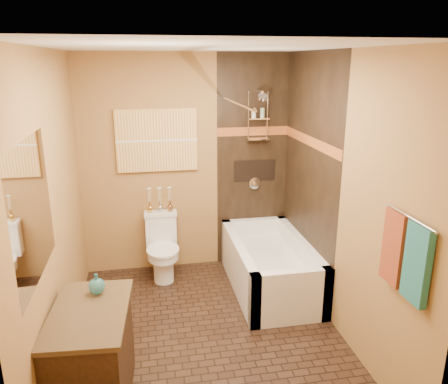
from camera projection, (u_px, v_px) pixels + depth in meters
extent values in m
plane|color=black|center=(208.00, 335.00, 3.97)|extent=(3.00, 3.00, 0.00)
cube|color=#9B6A3C|center=(54.00, 215.00, 3.40)|extent=(0.02, 3.00, 2.50)
cube|color=#9B6A3C|center=(341.00, 198.00, 3.83)|extent=(0.02, 3.00, 2.50)
cube|color=#9B6A3C|center=(187.00, 165.00, 5.03)|extent=(2.40, 0.02, 2.50)
cube|color=#9B6A3C|center=(249.00, 298.00, 2.20)|extent=(2.40, 0.02, 2.50)
plane|color=silver|center=(204.00, 47.00, 3.25)|extent=(3.00, 3.00, 0.00)
cube|color=black|center=(253.00, 162.00, 5.15)|extent=(0.85, 0.01, 2.50)
cube|color=black|center=(309.00, 176.00, 4.53)|extent=(0.01, 1.50, 2.50)
cube|color=#93381A|center=(253.00, 131.00, 5.03)|extent=(0.85, 0.01, 0.10)
cube|color=#93381A|center=(310.00, 141.00, 4.42)|extent=(0.01, 1.50, 0.10)
cube|color=black|center=(255.00, 171.00, 5.18)|extent=(0.50, 0.01, 0.25)
cylinder|color=silver|center=(259.00, 91.00, 4.79)|extent=(0.02, 0.26, 0.02)
cylinder|color=silver|center=(263.00, 97.00, 4.66)|extent=(0.11, 0.11, 0.09)
cylinder|color=silver|center=(255.00, 183.00, 5.21)|extent=(0.14, 0.02, 0.14)
cylinder|color=silver|center=(235.00, 102.00, 4.17)|extent=(0.03, 1.55, 0.03)
cylinder|color=silver|center=(409.00, 217.00, 2.77)|extent=(0.02, 0.55, 0.02)
cube|color=#206B66|center=(417.00, 264.00, 2.73)|extent=(0.05, 0.22, 0.52)
cube|color=maroon|center=(394.00, 247.00, 2.97)|extent=(0.05, 0.22, 0.52)
cube|color=#CA882F|center=(157.00, 140.00, 4.86)|extent=(0.90, 0.04, 0.70)
cube|color=white|center=(33.00, 211.00, 2.73)|extent=(0.01, 1.00, 0.90)
cube|color=white|center=(291.00, 298.00, 4.08)|extent=(0.80, 0.10, 0.55)
cube|color=white|center=(254.00, 240.00, 5.40)|extent=(0.80, 0.10, 0.55)
cube|color=white|center=(238.00, 267.00, 4.68)|extent=(0.10, 1.50, 0.55)
cube|color=white|center=(300.00, 262.00, 4.80)|extent=(0.10, 1.50, 0.55)
cube|color=white|center=(270.00, 273.00, 4.77)|extent=(0.64, 1.34, 0.35)
cube|color=white|center=(161.00, 229.00, 5.07)|extent=(0.36, 0.17, 0.35)
cube|color=white|center=(160.00, 214.00, 5.02)|extent=(0.38, 0.19, 0.04)
cylinder|color=white|center=(164.00, 267.00, 4.91)|extent=(0.22, 0.22, 0.35)
cylinder|color=white|center=(163.00, 254.00, 4.86)|extent=(0.34, 0.34, 0.09)
cylinder|color=white|center=(163.00, 250.00, 4.85)|extent=(0.36, 0.36, 0.03)
cube|color=black|center=(92.00, 360.00, 3.10)|extent=(0.55, 0.85, 0.72)
cube|color=black|center=(89.00, 313.00, 2.99)|extent=(0.59, 0.89, 0.04)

